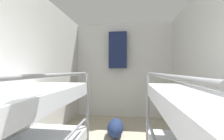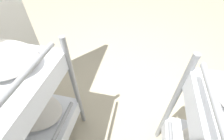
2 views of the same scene
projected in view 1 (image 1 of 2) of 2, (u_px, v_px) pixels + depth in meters
name	position (u px, v px, depth m)	size (l,w,h in m)	color
wall_left	(19.00, 70.00, 1.92)	(0.06, 4.24, 2.38)	silver
wall_back	(123.00, 70.00, 3.83)	(2.52, 0.06, 2.38)	silver
bunk_stack_left_near	(8.00, 138.00, 1.22)	(0.80, 1.84, 1.16)	gray
duffel_bag	(115.00, 128.00, 2.70)	(0.29, 0.60, 0.29)	navy
hanging_coat	(118.00, 50.00, 3.70)	(0.44, 0.12, 0.90)	#192347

